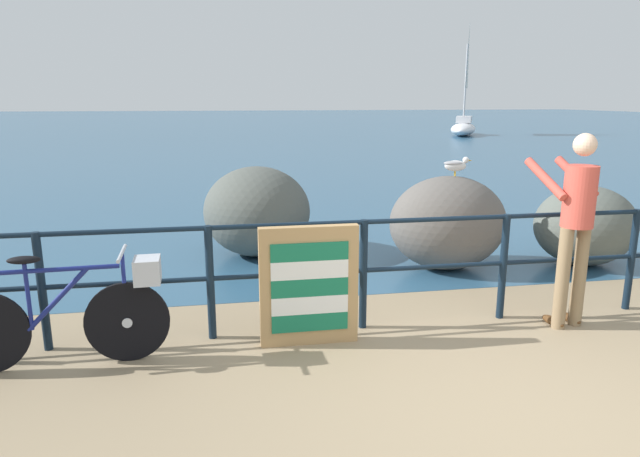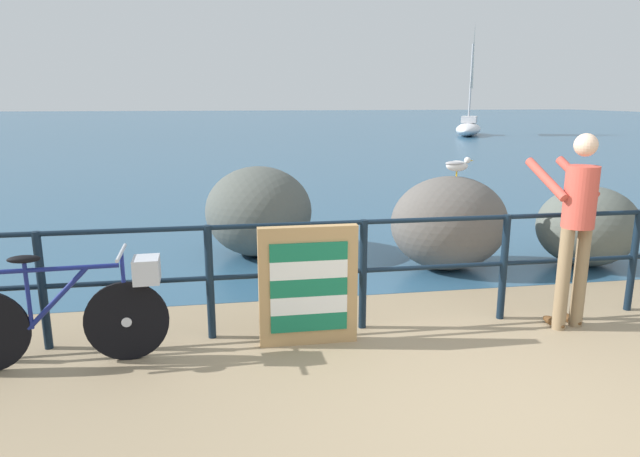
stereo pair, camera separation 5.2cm
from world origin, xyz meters
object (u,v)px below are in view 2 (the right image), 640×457
object	(u,v)px
breakwater_boulder_left	(259,211)
breakwater_boulder_right	(588,226)
breakwater_boulder_main	(449,223)
bicycle	(76,309)
person_at_railing	(576,222)
folded_deckchair_stack	(308,286)
sailboat	(469,123)
seagull	(457,165)

from	to	relation	value
breakwater_boulder_left	breakwater_boulder_right	world-z (taller)	breakwater_boulder_left
breakwater_boulder_left	breakwater_boulder_main	bearing A→B (deg)	-25.14
bicycle	person_at_railing	size ratio (longest dim) A/B	0.95
folded_deckchair_stack	sailboat	world-z (taller)	sailboat
breakwater_boulder_main	seagull	world-z (taller)	seagull
bicycle	breakwater_boulder_right	size ratio (longest dim) A/B	1.34
person_at_railing	breakwater_boulder_right	world-z (taller)	person_at_railing
breakwater_boulder_main	seagull	bearing A→B (deg)	-6.47
person_at_railing	seagull	world-z (taller)	person_at_railing
bicycle	sailboat	bearing A→B (deg)	57.79
sailboat	breakwater_boulder_main	bearing A→B (deg)	3.62
breakwater_boulder_main	sailboat	size ratio (longest dim) A/B	0.23
sailboat	breakwater_boulder_left	bearing A→B (deg)	-1.88
folded_deckchair_stack	bicycle	bearing A→B (deg)	-177.23
breakwater_boulder_main	sailboat	world-z (taller)	sailboat
breakwater_boulder_right	breakwater_boulder_main	bearing A→B (deg)	175.91
bicycle	sailboat	world-z (taller)	sailboat
breakwater_boulder_main	breakwater_boulder_left	size ratio (longest dim) A/B	0.90
breakwater_boulder_right	seagull	size ratio (longest dim) A/B	3.71
breakwater_boulder_main	bicycle	bearing A→B (deg)	-153.01
sailboat	seagull	bearing A→B (deg)	3.75
bicycle	folded_deckchair_stack	bearing A→B (deg)	0.19
breakwater_boulder_left	sailboat	world-z (taller)	sailboat
seagull	sailboat	world-z (taller)	sailboat
breakwater_boulder_main	breakwater_boulder_right	size ratio (longest dim) A/B	1.14
person_at_railing	folded_deckchair_stack	size ratio (longest dim) A/B	1.71
breakwater_boulder_left	sailboat	distance (m)	26.13
person_at_railing	breakwater_boulder_left	size ratio (longest dim) A/B	1.10
bicycle	breakwater_boulder_right	xyz separation A→B (m)	(5.65, 1.84, 0.04)
bicycle	breakwater_boulder_main	world-z (taller)	breakwater_boulder_main
bicycle	folded_deckchair_stack	size ratio (longest dim) A/B	1.63
seagull	bicycle	bearing A→B (deg)	-141.80
breakwater_boulder_right	folded_deckchair_stack	bearing A→B (deg)	-155.25
person_at_railing	folded_deckchair_stack	distance (m)	2.46
person_at_railing	breakwater_boulder_right	bearing A→B (deg)	-49.19
bicycle	person_at_railing	xyz separation A→B (m)	(4.27, 0.06, 0.53)
person_at_railing	breakwater_boulder_main	world-z (taller)	person_at_railing
breakwater_boulder_main	breakwater_boulder_right	distance (m)	1.79
bicycle	breakwater_boulder_main	xyz separation A→B (m)	(3.87, 1.97, 0.11)
breakwater_boulder_main	breakwater_boulder_right	world-z (taller)	breakwater_boulder_main
bicycle	breakwater_boulder_main	size ratio (longest dim) A/B	1.18
person_at_railing	bicycle	bearing A→B (deg)	79.66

